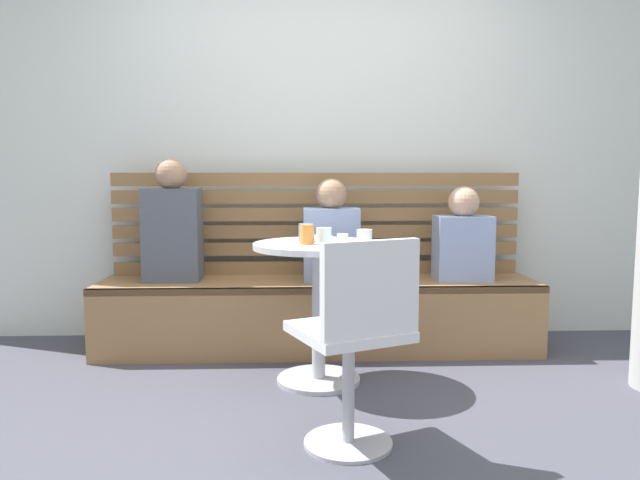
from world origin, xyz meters
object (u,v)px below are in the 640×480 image
person_child_left (463,240)px  cup_tumbler_orange (307,234)px  person_adult (172,227)px  cafe_table (319,285)px  plate_small (318,237)px  cup_glass_short (324,235)px  booth_bench (318,315)px  cup_mug_blue (306,232)px  white_chair (356,336)px  cup_espresso_small (343,239)px  cup_ceramic_white (365,236)px  person_child_middle (331,236)px

person_child_left → cup_tumbler_orange: size_ratio=5.81×
person_adult → cafe_table: bearing=-35.2°
person_adult → plate_small: bearing=-23.5°
cup_glass_short → booth_bench: bearing=90.9°
person_child_left → cup_mug_blue: person_child_left is taller
person_child_left → plate_small: size_ratio=3.42×
plate_small → cup_tumbler_orange: bearing=-103.1°
white_chair → cup_espresso_small: 0.79m
person_child_left → cup_glass_short: bearing=-147.0°
booth_bench → cup_ceramic_white: cup_ceramic_white is taller
cafe_table → person_adult: person_adult is taller
cup_mug_blue → person_child_middle: bearing=72.6°
person_child_middle → cup_espresso_small: size_ratio=11.24×
cup_tumbler_orange → plate_small: (0.07, 0.29, -0.04)m
cup_espresso_small → cup_mug_blue: (-0.18, 0.16, 0.02)m
cafe_table → cup_ceramic_white: cup_ceramic_white is taller
cup_ceramic_white → cup_tumbler_orange: (-0.30, -0.05, 0.02)m
person_adult → person_child_left: (1.79, -0.04, -0.08)m
person_child_left → cup_ceramic_white: person_child_left is taller
cup_ceramic_white → cup_espresso_small: bearing=-147.7°
person_adult → cup_mug_blue: person_adult is taller
white_chair → booth_bench: bearing=94.1°
cup_tumbler_orange → person_adult: bearing=140.6°
person_adult → person_child_left: person_adult is taller
person_child_left → cafe_table: bearing=-147.8°
white_chair → person_adult: 1.77m
cup_espresso_small → cup_mug_blue: 0.24m
person_child_left → plate_small: bearing=-159.5°
cafe_table → person_child_left: (0.92, 0.58, 0.17)m
person_child_left → cup_mug_blue: (-0.98, -0.50, 0.09)m
cafe_table → cup_ceramic_white: (0.24, -0.01, 0.26)m
cafe_table → person_adult: size_ratio=0.99×
booth_bench → cup_ceramic_white: bearing=-69.8°
white_chair → cup_mug_blue: size_ratio=8.95×
cup_ceramic_white → plate_small: 0.34m
cup_espresso_small → plate_small: 0.34m
person_adult → plate_small: (0.88, -0.38, -0.03)m
person_child_left → cup_espresso_small: 1.04m
cup_ceramic_white → plate_small: cup_ceramic_white is taller
booth_bench → person_adult: person_adult is taller
cafe_table → person_child_left: person_child_left is taller
booth_bench → cup_espresso_small: (0.10, -0.67, 0.55)m
cup_tumbler_orange → cup_espresso_small: cup_tumbler_orange is taller
white_chair → cup_mug_blue: bearing=101.5°
cafe_table → white_chair: 0.82m
person_child_left → cup_glass_short: 1.06m
cup_espresso_small → person_adult: bearing=144.9°
person_adult → plate_small: person_adult is taller
booth_bench → plate_small: (-0.01, -0.35, 0.52)m
person_adult → person_child_middle: person_adult is taller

